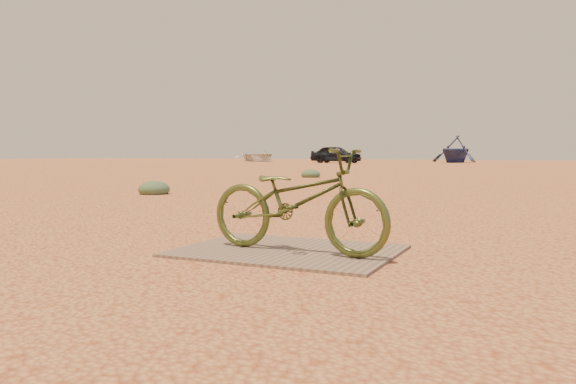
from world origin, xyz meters
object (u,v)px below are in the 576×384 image
at_px(plywood_board, 288,251).
at_px(car, 336,154).
at_px(boat_far_left, 455,149).
at_px(bicycle, 297,200).
at_px(boat_near_left, 258,155).

xyz_separation_m(plywood_board, car, (-12.93, 36.53, 0.65)).
distance_m(car, boat_far_left, 9.49).
xyz_separation_m(car, boat_far_left, (8.10, 4.92, 0.42)).
xyz_separation_m(plywood_board, bicycle, (0.11, -0.07, 0.40)).
distance_m(bicycle, boat_near_left, 46.61).
relative_size(bicycle, car, 0.38).
bearing_deg(bicycle, car, 24.40).
relative_size(car, boat_near_left, 0.74).
height_order(car, boat_near_left, car).
relative_size(plywood_board, boat_near_left, 0.32).
xyz_separation_m(plywood_board, boat_near_left, (-22.05, 40.94, 0.53)).
xyz_separation_m(bicycle, boat_near_left, (-22.16, 41.01, 0.13)).
distance_m(plywood_board, boat_near_left, 46.50).
bearing_deg(boat_near_left, boat_far_left, -42.94).
distance_m(bicycle, boat_far_left, 41.81).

